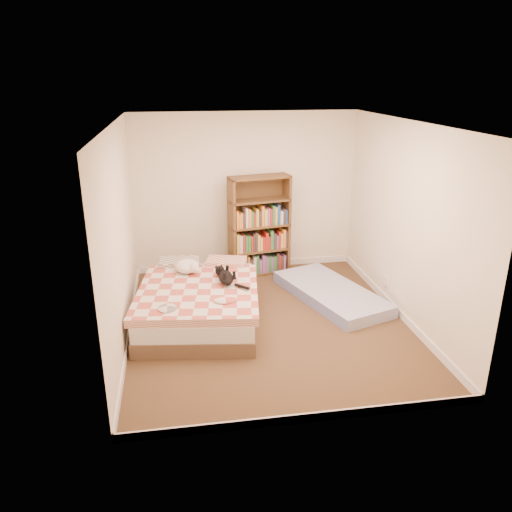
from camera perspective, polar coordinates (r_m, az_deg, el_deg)
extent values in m
cube|color=#4C3520|center=(6.49, 1.40, -7.59)|extent=(3.50, 4.00, 0.01)
cube|color=white|center=(5.78, 1.62, 14.95)|extent=(3.50, 4.00, 0.01)
cube|color=#F1EACB|center=(7.92, -1.22, 7.20)|extent=(3.50, 0.01, 2.50)
cube|color=#F1EACB|center=(4.20, 6.63, -4.93)|extent=(3.50, 0.01, 2.50)
cube|color=#F1EACB|center=(5.95, -15.29, 2.11)|extent=(0.01, 4.00, 2.50)
cube|color=#F1EACB|center=(6.56, 16.72, 3.61)|extent=(0.01, 4.00, 2.50)
cube|color=white|center=(8.27, -1.15, -0.95)|extent=(3.50, 0.02, 0.10)
cube|color=white|center=(4.83, 6.00, -17.89)|extent=(3.50, 0.02, 0.10)
cube|color=white|center=(6.41, -14.22, -8.14)|extent=(0.02, 4.00, 0.10)
cube|color=white|center=(6.98, 15.67, -5.87)|extent=(0.02, 4.00, 0.10)
cube|color=white|center=(7.21, 14.52, -2.74)|extent=(0.03, 0.09, 0.13)
cube|color=brown|center=(6.60, -6.43, -6.37)|extent=(1.68, 2.20, 0.18)
cube|color=silver|center=(6.51, -6.49, -4.86)|extent=(1.64, 2.15, 0.20)
cube|color=#BE5346|center=(6.45, -6.54, -3.64)|extent=(1.70, 1.84, 0.10)
cube|color=slate|center=(7.14, -9.57, -1.15)|extent=(0.60, 0.43, 0.15)
cube|color=#BE5346|center=(7.16, -4.23, -0.84)|extent=(0.60, 0.43, 0.15)
cube|color=#4F3A1B|center=(7.73, -2.91, 3.29)|extent=(0.10, 0.32, 1.57)
cube|color=#4F3A1B|center=(7.88, 3.65, 3.60)|extent=(0.10, 0.32, 1.57)
cube|color=#4F3A1B|center=(7.93, 0.22, 3.75)|extent=(0.93, 0.19, 1.57)
cube|color=#4F3A1B|center=(8.04, 0.39, -1.78)|extent=(0.98, 0.48, 0.03)
cube|color=#4F3A1B|center=(7.79, 0.40, 3.53)|extent=(0.98, 0.48, 0.03)
cube|color=#4F3A1B|center=(7.61, 0.41, 8.99)|extent=(0.98, 0.48, 0.03)
cube|color=#7989C9|center=(7.19, 8.54, -4.24)|extent=(1.37, 2.01, 0.17)
ellipsoid|color=black|center=(6.43, -3.45, -2.46)|extent=(0.28, 0.45, 0.14)
sphere|color=black|center=(6.63, -3.66, -1.63)|extent=(0.16, 0.16, 0.13)
cone|color=black|center=(6.65, -4.03, -1.10)|extent=(0.05, 0.05, 0.05)
cone|color=black|center=(6.65, -3.38, -1.06)|extent=(0.05, 0.05, 0.05)
cylinder|color=black|center=(6.20, -2.18, -3.69)|extent=(0.10, 0.24, 0.05)
ellipsoid|color=white|center=(6.81, -7.88, -1.15)|extent=(0.36, 0.40, 0.17)
sphere|color=white|center=(6.70, -7.01, -1.29)|extent=(0.15, 0.15, 0.14)
sphere|color=white|center=(6.67, -6.55, -1.53)|extent=(0.07, 0.07, 0.06)
sphere|color=white|center=(6.88, -9.08, -1.17)|extent=(0.09, 0.09, 0.08)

